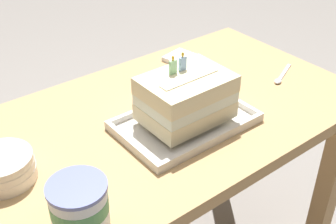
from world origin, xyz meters
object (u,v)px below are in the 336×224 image
object	(u,v)px
birthday_cake	(186,97)
bowl_stack	(2,168)
napkin_pile	(181,58)
foil_tray	(185,123)
ice_cream_tub	(79,204)
serving_spoon_near_tray	(280,78)

from	to	relation	value
birthday_cake	bowl_stack	distance (m)	0.45
birthday_cake	napkin_pile	world-z (taller)	birthday_cake
napkin_pile	foil_tray	bearing A→B (deg)	-127.63
foil_tray	napkin_pile	bearing A→B (deg)	52.37
ice_cream_tub	serving_spoon_near_tray	size ratio (longest dim) A/B	0.84
napkin_pile	serving_spoon_near_tray	bearing A→B (deg)	-61.13
foil_tray	bowl_stack	xyz separation A→B (m)	(-0.44, 0.09, 0.02)
birthday_cake	napkin_pile	bearing A→B (deg)	52.36
bowl_stack	ice_cream_tub	distance (m)	0.23
birthday_cake	ice_cream_tub	world-z (taller)	birthday_cake
napkin_pile	birthday_cake	bearing A→B (deg)	-127.64
foil_tray	serving_spoon_near_tray	size ratio (longest dim) A/B	2.50
ice_cream_tub	bowl_stack	bearing A→B (deg)	107.95
birthday_cake	serving_spoon_near_tray	size ratio (longest dim) A/B	1.57
foil_tray	birthday_cake	xyz separation A→B (m)	(0.00, 0.00, 0.08)
serving_spoon_near_tray	foil_tray	bearing A→B (deg)	-178.76
serving_spoon_near_tray	napkin_pile	size ratio (longest dim) A/B	1.29
bowl_stack	serving_spoon_near_tray	distance (m)	0.82
ice_cream_tub	napkin_pile	distance (m)	0.72
ice_cream_tub	napkin_pile	xyz separation A→B (m)	(0.59, 0.42, -0.04)
birthday_cake	bowl_stack	size ratio (longest dim) A/B	1.53
serving_spoon_near_tray	napkin_pile	distance (m)	0.32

